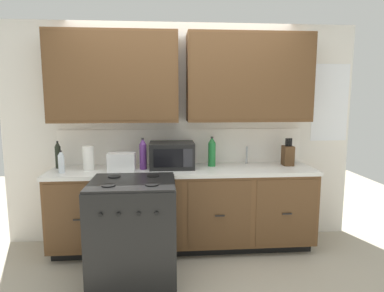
{
  "coord_description": "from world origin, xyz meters",
  "views": [
    {
      "loc": [
        -0.19,
        -3.24,
        1.67
      ],
      "look_at": [
        0.09,
        0.27,
        1.16
      ],
      "focal_mm": 31.22,
      "sensor_mm": 36.0,
      "label": 1
    }
  ],
  "objects_px": {
    "paper_towel_roll": "(88,158)",
    "bottle_green": "(212,152)",
    "knife_block": "(288,155)",
    "bottle_violet": "(143,154)",
    "microwave": "(172,155)",
    "stove_range": "(133,231)",
    "bottle_clear": "(61,162)",
    "toaster": "(122,162)",
    "bottle_dark": "(58,155)"
  },
  "relations": [
    {
      "from": "bottle_green",
      "to": "bottle_violet",
      "type": "height_order",
      "value": "bottle_violet"
    },
    {
      "from": "bottle_dark",
      "to": "paper_towel_roll",
      "type": "bearing_deg",
      "value": -20.18
    },
    {
      "from": "paper_towel_roll",
      "to": "knife_block",
      "type": "bearing_deg",
      "value": 2.14
    },
    {
      "from": "knife_block",
      "to": "bottle_violet",
      "type": "distance_m",
      "value": 1.63
    },
    {
      "from": "paper_towel_roll",
      "to": "bottle_clear",
      "type": "distance_m",
      "value": 0.27
    },
    {
      "from": "microwave",
      "to": "toaster",
      "type": "bearing_deg",
      "value": -167.59
    },
    {
      "from": "knife_block",
      "to": "bottle_clear",
      "type": "height_order",
      "value": "knife_block"
    },
    {
      "from": "paper_towel_roll",
      "to": "bottle_green",
      "type": "relative_size",
      "value": 0.79
    },
    {
      "from": "toaster",
      "to": "bottle_violet",
      "type": "bearing_deg",
      "value": 17.65
    },
    {
      "from": "bottle_green",
      "to": "bottle_violet",
      "type": "xyz_separation_m",
      "value": [
        -0.76,
        -0.1,
        0.0
      ]
    },
    {
      "from": "knife_block",
      "to": "bottle_dark",
      "type": "relative_size",
      "value": 1.04
    },
    {
      "from": "bottle_dark",
      "to": "bottle_violet",
      "type": "distance_m",
      "value": 0.93
    },
    {
      "from": "knife_block",
      "to": "bottle_violet",
      "type": "bearing_deg",
      "value": -177.19
    },
    {
      "from": "knife_block",
      "to": "bottle_clear",
      "type": "distance_m",
      "value": 2.45
    },
    {
      "from": "bottle_violet",
      "to": "knife_block",
      "type": "bearing_deg",
      "value": 2.81
    },
    {
      "from": "bottle_dark",
      "to": "bottle_violet",
      "type": "height_order",
      "value": "bottle_violet"
    },
    {
      "from": "bottle_green",
      "to": "bottle_dark",
      "type": "distance_m",
      "value": 1.68
    },
    {
      "from": "toaster",
      "to": "bottle_green",
      "type": "xyz_separation_m",
      "value": [
        0.98,
        0.17,
        0.07
      ]
    },
    {
      "from": "toaster",
      "to": "bottle_green",
      "type": "bearing_deg",
      "value": 10.0
    },
    {
      "from": "knife_block",
      "to": "bottle_green",
      "type": "xyz_separation_m",
      "value": [
        -0.87,
        0.02,
        0.05
      ]
    },
    {
      "from": "toaster",
      "to": "paper_towel_roll",
      "type": "height_order",
      "value": "paper_towel_roll"
    },
    {
      "from": "toaster",
      "to": "knife_block",
      "type": "relative_size",
      "value": 0.9
    },
    {
      "from": "stove_range",
      "to": "bottle_clear",
      "type": "height_order",
      "value": "bottle_clear"
    },
    {
      "from": "bottle_dark",
      "to": "microwave",
      "type": "bearing_deg",
      "value": -3.7
    },
    {
      "from": "toaster",
      "to": "bottle_clear",
      "type": "xyz_separation_m",
      "value": [
        -0.6,
        -0.05,
        0.02
      ]
    },
    {
      "from": "microwave",
      "to": "bottle_violet",
      "type": "xyz_separation_m",
      "value": [
        -0.31,
        -0.05,
        0.02
      ]
    },
    {
      "from": "bottle_dark",
      "to": "knife_block",
      "type": "bearing_deg",
      "value": -1.05
    },
    {
      "from": "toaster",
      "to": "bottle_green",
      "type": "height_order",
      "value": "bottle_green"
    },
    {
      "from": "microwave",
      "to": "bottle_green",
      "type": "bearing_deg",
      "value": 7.1
    },
    {
      "from": "bottle_clear",
      "to": "bottle_violet",
      "type": "relative_size",
      "value": 0.69
    },
    {
      "from": "toaster",
      "to": "bottle_dark",
      "type": "relative_size",
      "value": 0.94
    },
    {
      "from": "stove_range",
      "to": "toaster",
      "type": "relative_size",
      "value": 3.39
    },
    {
      "from": "toaster",
      "to": "paper_towel_roll",
      "type": "distance_m",
      "value": 0.36
    },
    {
      "from": "bottle_dark",
      "to": "bottle_violet",
      "type": "xyz_separation_m",
      "value": [
        0.92,
        -0.13,
        0.02
      ]
    },
    {
      "from": "microwave",
      "to": "paper_towel_roll",
      "type": "distance_m",
      "value": 0.88
    },
    {
      "from": "toaster",
      "to": "bottle_violet",
      "type": "distance_m",
      "value": 0.24
    },
    {
      "from": "microwave",
      "to": "toaster",
      "type": "xyz_separation_m",
      "value": [
        -0.53,
        -0.12,
        -0.04
      ]
    },
    {
      "from": "bottle_clear",
      "to": "microwave",
      "type": "bearing_deg",
      "value": 8.16
    },
    {
      "from": "microwave",
      "to": "paper_towel_roll",
      "type": "xyz_separation_m",
      "value": [
        -0.88,
        -0.05,
        -0.01
      ]
    },
    {
      "from": "stove_range",
      "to": "microwave",
      "type": "distance_m",
      "value": 0.97
    },
    {
      "from": "bottle_green",
      "to": "bottle_dark",
      "type": "bearing_deg",
      "value": 179.18
    },
    {
      "from": "paper_towel_roll",
      "to": "bottle_violet",
      "type": "distance_m",
      "value": 0.57
    },
    {
      "from": "paper_towel_roll",
      "to": "bottle_clear",
      "type": "height_order",
      "value": "paper_towel_roll"
    },
    {
      "from": "stove_range",
      "to": "toaster",
      "type": "height_order",
      "value": "toaster"
    },
    {
      "from": "bottle_green",
      "to": "stove_range",
      "type": "bearing_deg",
      "value": -137.88
    },
    {
      "from": "knife_block",
      "to": "bottle_clear",
      "type": "bearing_deg",
      "value": -175.44
    },
    {
      "from": "bottle_clear",
      "to": "bottle_dark",
      "type": "distance_m",
      "value": 0.27
    },
    {
      "from": "bottle_green",
      "to": "paper_towel_roll",
      "type": "bearing_deg",
      "value": -175.5
    },
    {
      "from": "paper_towel_roll",
      "to": "bottle_clear",
      "type": "relative_size",
      "value": 1.12
    },
    {
      "from": "microwave",
      "to": "bottle_dark",
      "type": "bearing_deg",
      "value": 176.3
    }
  ]
}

